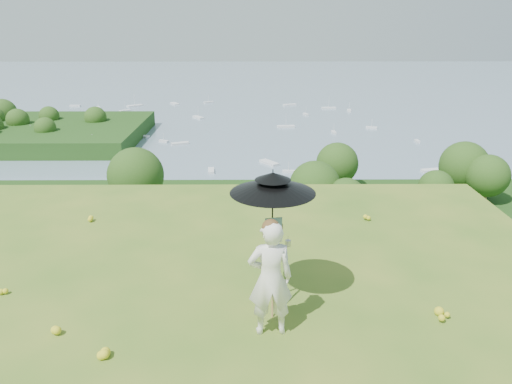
{
  "coord_description": "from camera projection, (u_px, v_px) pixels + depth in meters",
  "views": [
    {
      "loc": [
        1.5,
        -5.08,
        4.04
      ],
      "look_at": [
        1.57,
        3.68,
        0.96
      ],
      "focal_mm": 35.0,
      "sensor_mm": 36.0,
      "label": 1
    }
  ],
  "objects": [
    {
      "name": "wildflowers",
      "position": [
        135.0,
        348.0,
        6.34
      ],
      "size": [
        10.0,
        10.5,
        0.12
      ],
      "primitive_type": null,
      "color": "gold",
      "rests_on": "ground"
    },
    {
      "name": "sun_umbrella",
      "position": [
        273.0,
        202.0,
        6.84
      ],
      "size": [
        1.25,
        1.25,
        0.92
      ],
      "primitive_type": null,
      "rotation": [
        0.0,
        0.0,
        0.06
      ],
      "color": "black",
      "rests_on": "field_easel"
    },
    {
      "name": "forest_slope",
      "position": [
        238.0,
        375.0,
        48.76
      ],
      "size": [
        140.0,
        56.0,
        22.0
      ],
      "primitive_type": "cube",
      "color": "#19380F",
      "rests_on": "bay_water"
    },
    {
      "name": "peninsula",
      "position": [
        17.0,
        125.0,
        161.45
      ],
      "size": [
        90.0,
        60.0,
        12.0
      ],
      "primitive_type": null,
      "color": "#19380F",
      "rests_on": "bay_water"
    },
    {
      "name": "field_easel",
      "position": [
        272.0,
        263.0,
        7.12
      ],
      "size": [
        0.64,
        0.64,
        1.45
      ],
      "primitive_type": null,
      "rotation": [
        0.0,
        0.0,
        0.18
      ],
      "color": "olive",
      "rests_on": "ground"
    },
    {
      "name": "painter_cap",
      "position": [
        271.0,
        224.0,
        6.25
      ],
      "size": [
        0.24,
        0.28,
        0.1
      ],
      "primitive_type": null,
      "rotation": [
        0.0,
        0.0,
        0.07
      ],
      "color": "#E17B7C",
      "rests_on": "painter"
    },
    {
      "name": "painter",
      "position": [
        270.0,
        279.0,
        6.51
      ],
      "size": [
        0.63,
        0.45,
        1.63
      ],
      "primitive_type": "imported",
      "rotation": [
        0.0,
        0.0,
        3.24
      ],
      "color": "white",
      "rests_on": "ground"
    },
    {
      "name": "shoreline_tier",
      "position": [
        244.0,
        255.0,
        88.82
      ],
      "size": [
        170.0,
        28.0,
        8.0
      ],
      "primitive_type": "cube",
      "color": "#6E6558",
      "rests_on": "bay_water"
    },
    {
      "name": "ground",
      "position": [
        131.0,
        365.0,
        6.13
      ],
      "size": [
        14.0,
        14.0,
        0.0
      ],
      "primitive_type": "plane",
      "color": "#416E1F",
      "rests_on": "ground"
    },
    {
      "name": "bay_water",
      "position": [
        249.0,
        99.0,
        243.82
      ],
      "size": [
        700.0,
        700.0,
        0.0
      ],
      "primitive_type": "plane",
      "color": "#708BA0",
      "rests_on": "ground"
    },
    {
      "name": "moored_boats",
      "position": [
        211.0,
        135.0,
        169.09
      ],
      "size": [
        140.0,
        140.0,
        0.7
      ],
      "primitive_type": null,
      "color": "silver",
      "rests_on": "bay_water"
    },
    {
      "name": "slope_trees",
      "position": [
        236.0,
        245.0,
        44.12
      ],
      "size": [
        110.0,
        50.0,
        6.0
      ],
      "primitive_type": null,
      "color": "#244815",
      "rests_on": "forest_slope"
    },
    {
      "name": "harbor_town",
      "position": [
        244.0,
        221.0,
        86.66
      ],
      "size": [
        110.0,
        22.0,
        5.0
      ],
      "primitive_type": null,
      "color": "silver",
      "rests_on": "shoreline_tier"
    }
  ]
}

